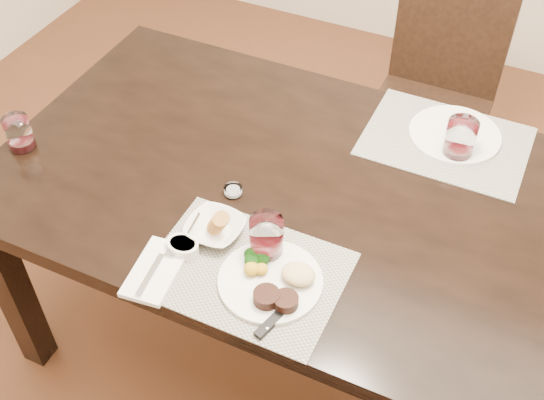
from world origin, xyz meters
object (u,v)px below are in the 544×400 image
at_px(steak_knife, 278,312).
at_px(wine_glass_near, 266,239).
at_px(dinner_plate, 274,281).
at_px(cracker_bowl, 215,228).
at_px(chair_far, 436,88).
at_px(far_plate, 455,135).

height_order(steak_knife, wine_glass_near, wine_glass_near).
distance_m(dinner_plate, cracker_bowl, 0.22).
xyz_separation_m(chair_far, cracker_bowl, (-0.28, -1.19, 0.27)).
height_order(chair_far, far_plate, chair_far).
distance_m(dinner_plate, steak_knife, 0.08).
distance_m(cracker_bowl, wine_glass_near, 0.15).
xyz_separation_m(steak_knife, far_plate, (0.20, 0.78, 0.00)).
bearing_deg(chair_far, far_plate, -73.35).
xyz_separation_m(chair_far, dinner_plate, (-0.08, -1.27, 0.26)).
distance_m(cracker_bowl, far_plate, 0.77).
bearing_deg(dinner_plate, far_plate, 75.01).
relative_size(steak_knife, cracker_bowl, 1.70).
height_order(dinner_plate, far_plate, dinner_plate).
bearing_deg(steak_knife, cracker_bowl, 162.99).
bearing_deg(cracker_bowl, dinner_plate, -22.75).
xyz_separation_m(steak_knife, wine_glass_near, (-0.10, 0.15, 0.05)).
bearing_deg(steak_knife, dinner_plate, 136.17).
bearing_deg(dinner_plate, wine_glass_near, 129.86).
distance_m(chair_far, wine_glass_near, 1.24).
xyz_separation_m(dinner_plate, cracker_bowl, (-0.20, 0.09, 0.01)).
bearing_deg(wine_glass_near, dinner_plate, -54.04).
bearing_deg(far_plate, steak_knife, -104.54).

